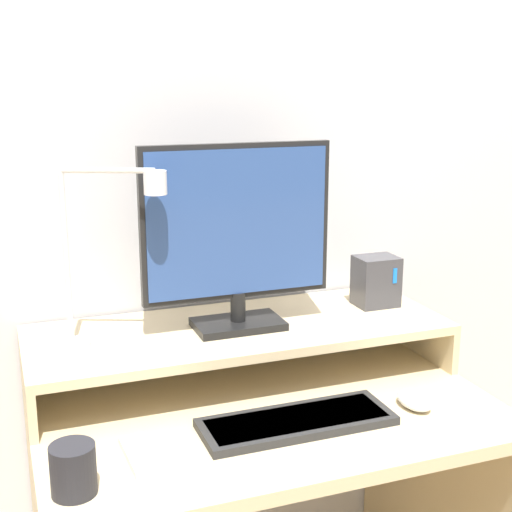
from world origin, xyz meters
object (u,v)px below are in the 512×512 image
(router_dock, at_px, (376,281))
(keyboard, at_px, (297,421))
(remote_control, at_px, (140,456))
(desk_lamp, at_px, (108,245))
(mouse, at_px, (415,400))
(monitor, at_px, (237,233))
(mug, at_px, (73,470))

(router_dock, xyz_separation_m, keyboard, (-0.36, -0.32, -0.18))
(remote_control, bearing_deg, desk_lamp, 89.74)
(router_dock, height_order, mouse, router_dock)
(desk_lamp, xyz_separation_m, router_dock, (0.70, 0.07, -0.17))
(monitor, bearing_deg, mouse, -43.21)
(desk_lamp, bearing_deg, keyboard, -37.54)
(keyboard, height_order, mug, mug)
(desk_lamp, relative_size, router_dock, 3.04)
(mouse, height_order, remote_control, mouse)
(monitor, height_order, router_dock, monitor)
(monitor, relative_size, desk_lamp, 1.14)
(router_dock, relative_size, keyboard, 0.32)
(desk_lamp, relative_size, keyboard, 0.97)
(mouse, bearing_deg, monitor, 136.79)
(router_dock, relative_size, mouse, 1.31)
(router_dock, xyz_separation_m, remote_control, (-0.70, -0.34, -0.18))
(router_dock, bearing_deg, mouse, -104.19)
(remote_control, bearing_deg, mouse, 1.00)
(mug, bearing_deg, router_dock, 26.65)
(remote_control, bearing_deg, mug, -150.71)
(keyboard, xyz_separation_m, mug, (-0.46, -0.09, 0.04))
(monitor, height_order, desk_lamp, monitor)
(router_dock, height_order, mug, router_dock)
(mug, bearing_deg, desk_lamp, 69.41)
(monitor, xyz_separation_m, mug, (-0.43, -0.38, -0.31))
(desk_lamp, height_order, mouse, desk_lamp)
(mug, bearing_deg, mouse, 6.42)
(keyboard, distance_m, mouse, 0.28)
(keyboard, distance_m, remote_control, 0.33)
(remote_control, bearing_deg, keyboard, 3.55)
(desk_lamp, bearing_deg, monitor, 4.98)
(desk_lamp, height_order, remote_control, desk_lamp)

